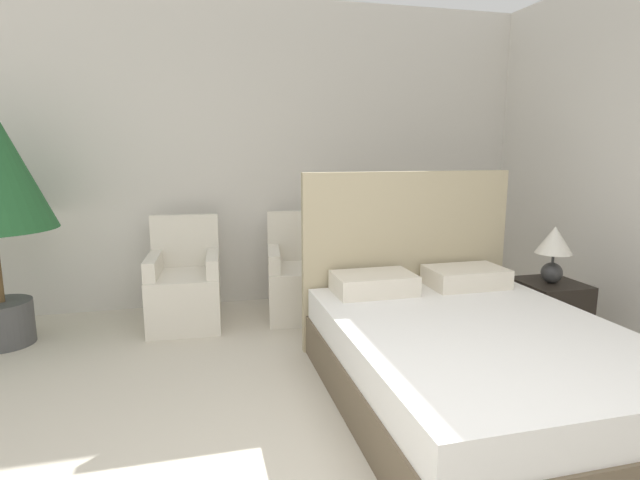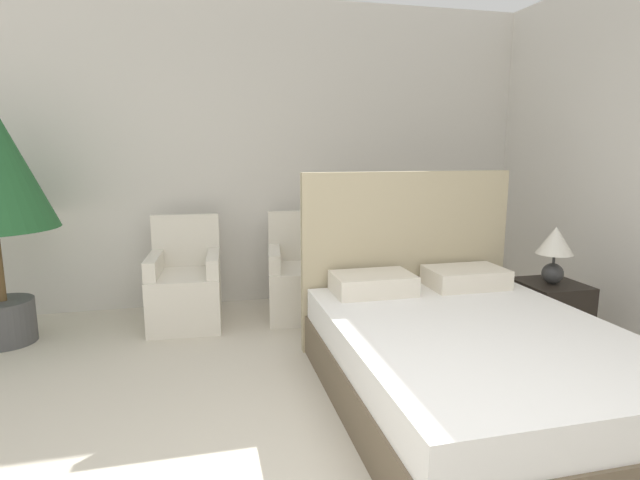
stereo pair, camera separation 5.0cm
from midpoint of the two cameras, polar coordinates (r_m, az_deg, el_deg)
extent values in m
cube|color=silver|center=(4.96, -6.63, 9.64)|extent=(10.00, 0.06, 2.90)
cube|color=brown|center=(3.19, 17.80, -15.49)|extent=(1.62, 2.05, 0.29)
cube|color=white|center=(3.09, 18.06, -11.32)|extent=(1.59, 2.01, 0.21)
cube|color=tan|center=(3.91, 10.23, -2.16)|extent=(1.65, 0.06, 1.34)
cube|color=silver|center=(3.57, 6.44, -4.95)|extent=(0.56, 0.37, 0.14)
cube|color=silver|center=(3.88, 16.65, -4.10)|extent=(0.56, 0.37, 0.14)
cube|color=silver|center=(4.48, -14.78, -6.58)|extent=(0.63, 0.68, 0.46)
cube|color=silver|center=(4.65, -14.77, -0.04)|extent=(0.59, 0.09, 0.47)
cube|color=silver|center=(4.42, -18.13, -2.76)|extent=(0.13, 0.59, 0.16)
cube|color=silver|center=(4.38, -11.77, -2.58)|extent=(0.13, 0.59, 0.16)
cube|color=silver|center=(4.56, -1.76, -5.91)|extent=(0.67, 0.72, 0.46)
cube|color=silver|center=(4.74, -2.04, 0.49)|extent=(0.59, 0.14, 0.47)
cube|color=silver|center=(4.47, -4.92, -2.13)|extent=(0.18, 0.59, 0.16)
cube|color=silver|center=(4.51, 1.34, -2.00)|extent=(0.18, 0.59, 0.16)
cylinder|color=#4C4C4C|center=(4.66, -32.03, -7.92)|extent=(0.43, 0.43, 0.34)
cube|color=black|center=(4.35, 25.02, -7.55)|extent=(0.45, 0.48, 0.49)
sphere|color=#333333|center=(4.24, 25.35, -3.48)|extent=(0.16, 0.16, 0.16)
cylinder|color=#333333|center=(4.21, 25.47, -1.93)|extent=(0.02, 0.02, 0.07)
cone|color=silver|center=(4.19, 25.62, -0.04)|extent=(0.27, 0.27, 0.21)
camera|label=1|loc=(0.03, -89.65, 0.06)|focal=28.00mm
camera|label=2|loc=(0.03, 90.35, -0.06)|focal=28.00mm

